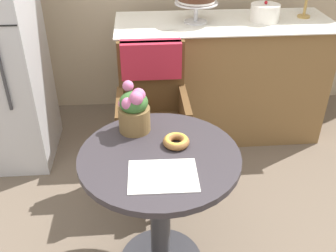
{
  "coord_description": "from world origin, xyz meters",
  "views": [
    {
      "loc": [
        -0.07,
        -1.36,
        1.72
      ],
      "look_at": [
        0.05,
        0.15,
        0.77
      ],
      "focal_mm": 41.15,
      "sensor_mm": 36.0,
      "label": 1
    }
  ],
  "objects_px": {
    "cafe_table": "(160,191)",
    "flower_vase": "(134,110)",
    "wicker_chair": "(152,97)",
    "round_layer_cake": "(265,13)",
    "donut_front": "(176,141)"
  },
  "relations": [
    {
      "from": "cafe_table",
      "to": "wicker_chair",
      "type": "bearing_deg",
      "value": 90.38
    },
    {
      "from": "donut_front",
      "to": "cafe_table",
      "type": "bearing_deg",
      "value": -140.62
    },
    {
      "from": "flower_vase",
      "to": "donut_front",
      "type": "bearing_deg",
      "value": -37.39
    },
    {
      "from": "donut_front",
      "to": "round_layer_cake",
      "type": "distance_m",
      "value": 1.45
    },
    {
      "from": "cafe_table",
      "to": "donut_front",
      "type": "distance_m",
      "value": 0.26
    },
    {
      "from": "cafe_table",
      "to": "flower_vase",
      "type": "bearing_deg",
      "value": 116.82
    },
    {
      "from": "wicker_chair",
      "to": "donut_front",
      "type": "height_order",
      "value": "wicker_chair"
    },
    {
      "from": "cafe_table",
      "to": "flower_vase",
      "type": "height_order",
      "value": "flower_vase"
    },
    {
      "from": "donut_front",
      "to": "round_layer_cake",
      "type": "bearing_deg",
      "value": 58.62
    },
    {
      "from": "round_layer_cake",
      "to": "cafe_table",
      "type": "bearing_deg",
      "value": -122.66
    },
    {
      "from": "cafe_table",
      "to": "donut_front",
      "type": "relative_size",
      "value": 5.95
    },
    {
      "from": "wicker_chair",
      "to": "donut_front",
      "type": "xyz_separation_m",
      "value": [
        0.08,
        -0.62,
        0.1
      ]
    },
    {
      "from": "wicker_chair",
      "to": "round_layer_cake",
      "type": "distance_m",
      "value": 1.07
    },
    {
      "from": "wicker_chair",
      "to": "donut_front",
      "type": "relative_size",
      "value": 7.88
    },
    {
      "from": "wicker_chair",
      "to": "round_layer_cake",
      "type": "xyz_separation_m",
      "value": [
        0.83,
        0.59,
        0.32
      ]
    }
  ]
}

